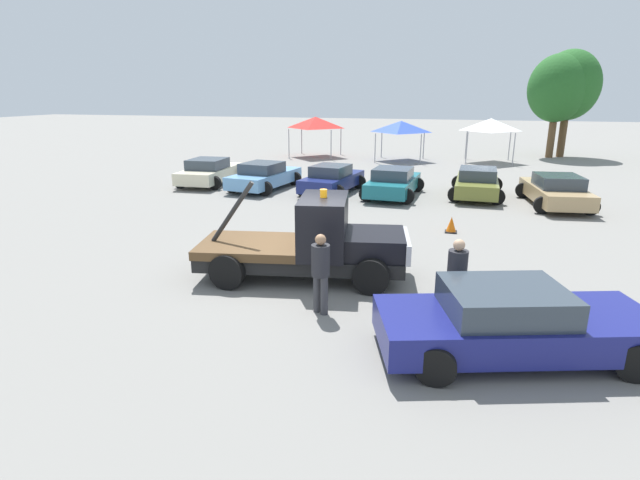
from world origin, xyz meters
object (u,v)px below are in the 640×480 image
(parked_car_navy, at_px, (332,179))
(canopy_tent_blue, at_px, (401,127))
(parked_car_skyblue, at_px, (264,176))
(parked_car_olive, at_px, (477,183))
(person_at_hood, at_px, (321,268))
(parked_car_cream, at_px, (210,172))
(tree_center, at_px, (558,89))
(person_near_truck, at_px, (457,275))
(tree_left, at_px, (569,86))
(tow_truck, at_px, (314,244))
(traffic_cone, at_px, (451,225))
(foreground_car, at_px, (513,323))
(canopy_tent_red, at_px, (316,122))
(canopy_tent_white, at_px, (491,125))
(parked_car_teal, at_px, (393,183))
(parked_car_tan, at_px, (556,191))

(parked_car_navy, relative_size, canopy_tent_blue, 1.44)
(parked_car_skyblue, height_order, parked_car_olive, same)
(parked_car_olive, distance_m, canopy_tent_blue, 12.78)
(person_at_hood, height_order, parked_car_skyblue, person_at_hood)
(parked_car_cream, bearing_deg, parked_car_olive, -91.82)
(person_at_hood, distance_m, tree_center, 31.96)
(person_near_truck, bearing_deg, tree_left, -14.51)
(tow_truck, bearing_deg, canopy_tent_blue, 81.73)
(parked_car_navy, xyz_separation_m, tree_left, (13.11, 17.77, 4.41))
(parked_car_cream, distance_m, traffic_cone, 13.90)
(person_at_hood, bearing_deg, foreground_car, -74.56)
(person_at_hood, xyz_separation_m, canopy_tent_red, (-7.44, 26.42, 1.45))
(canopy_tent_white, xyz_separation_m, tree_center, (4.50, 3.88, 2.34))
(canopy_tent_red, xyz_separation_m, canopy_tent_blue, (6.31, -0.68, -0.15))
(parked_car_cream, relative_size, parked_car_navy, 1.03)
(parked_car_olive, bearing_deg, tree_center, -16.77)
(tree_left, bearing_deg, parked_car_skyblue, -133.03)
(parked_car_teal, distance_m, traffic_cone, 6.23)
(tow_truck, height_order, canopy_tent_blue, canopy_tent_blue)
(parked_car_skyblue, relative_size, tree_center, 0.65)
(foreground_car, xyz_separation_m, canopy_tent_blue, (-4.95, 26.61, 1.68))
(parked_car_skyblue, distance_m, canopy_tent_white, 17.43)
(foreground_car, distance_m, tree_center, 31.96)
(foreground_car, xyz_separation_m, parked_car_teal, (-3.86, 13.93, -0.00))
(person_at_hood, distance_m, parked_car_tan, 14.52)
(parked_car_skyblue, height_order, tree_center, tree_center)
(foreground_car, height_order, parked_car_tan, same)
(person_at_hood, xyz_separation_m, parked_car_teal, (-0.04, 13.06, -0.38))
(foreground_car, xyz_separation_m, parked_car_olive, (-0.15, 14.88, -0.00))
(parked_car_olive, bearing_deg, canopy_tent_white, -2.93)
(person_near_truck, relative_size, parked_car_skyblue, 0.38)
(foreground_car, relative_size, parked_car_tan, 1.10)
(parked_car_skyblue, xyz_separation_m, tree_center, (15.72, 17.10, 4.20))
(canopy_tent_blue, bearing_deg, parked_car_skyblue, -112.95)
(person_at_hood, relative_size, parked_car_teal, 0.40)
(canopy_tent_blue, height_order, canopy_tent_white, canopy_tent_white)
(canopy_tent_white, bearing_deg, traffic_cone, -96.43)
(canopy_tent_blue, bearing_deg, parked_car_cream, -125.73)
(parked_car_cream, bearing_deg, tree_left, -51.71)
(canopy_tent_red, distance_m, tree_center, 17.35)
(person_near_truck, xyz_separation_m, person_at_hood, (-2.81, -0.29, -0.01))
(tow_truck, distance_m, foreground_car, 5.39)
(parked_car_tan, bearing_deg, canopy_tent_white, 1.64)
(person_near_truck, bearing_deg, canopy_tent_blue, 7.72)
(tree_left, bearing_deg, canopy_tent_white, -139.72)
(canopy_tent_white, distance_m, tree_left, 7.46)
(person_near_truck, xyz_separation_m, traffic_cone, (-0.15, 7.16, -0.79))
(person_near_truck, bearing_deg, parked_car_teal, 11.52)
(parked_car_navy, relative_size, tree_center, 0.62)
(person_near_truck, relative_size, parked_car_tan, 0.38)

